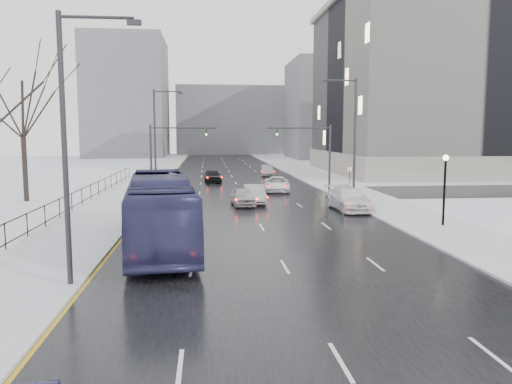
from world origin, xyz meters
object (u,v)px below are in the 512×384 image
object	(u,v)px
sedan_center_near	(243,197)
sedan_right_distant	(267,170)
sedan_center_far	(213,176)
mast_signal_right	(319,150)
sedan_right_far	(349,199)
bus	(160,211)
no_uturn_sign	(350,172)
streetlight_l_far	(157,134)
sedan_right_cross	(277,184)
sedan_right_near	(254,194)
tree_park_e	(27,202)
mast_signal_left	(163,151)
lamppost_r_mid	(445,180)
streetlight_r_mid	(352,134)
streetlight_l_near	(71,137)

from	to	relation	value
sedan_center_near	sedan_right_distant	world-z (taller)	sedan_right_distant
sedan_right_distant	sedan_center_far	bearing A→B (deg)	-129.25
mast_signal_right	sedan_right_distant	size ratio (longest dim) A/B	1.48
mast_signal_right	sedan_right_far	distance (m)	11.34
bus	sedan_center_far	xyz separation A→B (m)	(3.04, 32.66, -1.07)
sedan_center_near	no_uturn_sign	bearing A→B (deg)	16.69
streetlight_l_far	no_uturn_sign	size ratio (longest dim) A/B	3.70
no_uturn_sign	sedan_center_far	size ratio (longest dim) A/B	0.61
bus	sedan_center_far	bearing A→B (deg)	78.34
mast_signal_right	no_uturn_sign	xyz separation A→B (m)	(1.87, -4.00, -1.81)
no_uturn_sign	sedan_right_cross	xyz separation A→B (m)	(-5.70, 5.31, -1.54)
sedan_right_near	sedan_right_cross	xyz separation A→B (m)	(3.00, 7.95, -0.04)
tree_park_e	sedan_right_distant	bearing A→B (deg)	45.14
sedan_right_far	sedan_right_distant	xyz separation A→B (m)	(-2.50, 29.88, -0.11)
mast_signal_left	sedan_right_distant	xyz separation A→B (m)	(12.02, 19.01, -3.34)
mast_signal_right	streetlight_l_far	bearing A→B (deg)	165.52
tree_park_e	sedan_center_near	xyz separation A→B (m)	(17.70, -3.75, 0.75)
no_uturn_sign	bus	world-z (taller)	bus
sedan_right_far	mast_signal_right	bearing A→B (deg)	85.59
mast_signal_right	sedan_center_far	world-z (taller)	mast_signal_right
mast_signal_right	mast_signal_left	bearing A→B (deg)	180.00
lamppost_r_mid	sedan_right_far	distance (m)	8.34
no_uturn_sign	sedan_right_near	bearing A→B (deg)	-163.07
streetlight_r_mid	mast_signal_left	xyz separation A→B (m)	(-15.49, 8.00, -1.51)
streetlight_r_mid	sedan_right_distant	xyz separation A→B (m)	(-3.47, 27.01, -4.85)
sedan_right_near	sedan_center_far	size ratio (longest dim) A/B	1.05
mast_signal_right	sedan_right_near	size ratio (longest dim) A/B	1.41
sedan_right_far	lamppost_r_mid	bearing A→B (deg)	-65.69
sedan_right_far	sedan_center_far	size ratio (longest dim) A/B	1.31
tree_park_e	streetlight_r_mid	bearing A→B (deg)	-8.63
streetlight_r_mid	lamppost_r_mid	world-z (taller)	streetlight_r_mid
streetlight_l_near	sedan_center_near	xyz separation A→B (m)	(7.67, 20.25, -4.87)
sedan_center_near	bus	bearing A→B (deg)	-114.95
sedan_center_far	sedan_right_distant	bearing A→B (deg)	42.41
streetlight_l_far	sedan_right_far	xyz separation A→B (m)	(15.37, -14.87, -4.74)
mast_signal_left	sedan_center_near	distance (m)	10.86
mast_signal_right	sedan_center_near	xyz separation A→B (m)	(-7.83, -7.74, -3.36)
tree_park_e	bus	world-z (taller)	tree_park_e
no_uturn_sign	sedan_center_near	size ratio (longest dim) A/B	0.65
sedan_center_near	sedan_right_far	size ratio (longest dim) A/B	0.72
streetlight_l_far	bus	xyz separation A→B (m)	(2.51, -25.52, -3.76)
bus	sedan_center_near	bearing A→B (deg)	63.14
streetlight_l_far	bus	distance (m)	25.92
streetlight_r_mid	sedan_right_cross	size ratio (longest dim) A/B	1.93
streetlight_r_mid	mast_signal_left	size ratio (longest dim) A/B	1.54
sedan_right_far	sedan_right_distant	distance (m)	29.98
sedan_center_near	mast_signal_left	bearing A→B (deg)	126.97
tree_park_e	streetlight_l_near	xyz separation A→B (m)	(10.03, -24.00, 5.62)
sedan_right_far	sedan_right_distant	bearing A→B (deg)	91.05
sedan_center_far	sedan_center_near	bearing A→B (deg)	-88.32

